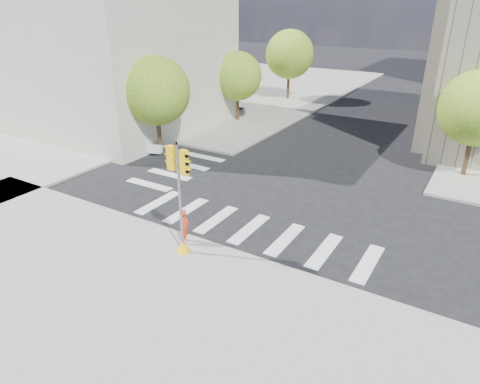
# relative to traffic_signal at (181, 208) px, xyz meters

# --- Properties ---
(ground) EXTENTS (160.00, 160.00, 0.00)m
(ground) POSITION_rel_traffic_signal_xyz_m (1.33, 5.25, -2.13)
(ground) COLOR black
(ground) RESTS_ON ground
(sidewalk_near) EXTENTS (30.00, 14.00, 0.15)m
(sidewalk_near) POSITION_rel_traffic_signal_xyz_m (1.33, -5.75, -2.06)
(sidewalk_near) COLOR gray
(sidewalk_near) RESTS_ON ground
(sidewalk_far_left) EXTENTS (28.00, 40.00, 0.15)m
(sidewalk_far_left) POSITION_rel_traffic_signal_xyz_m (-18.67, 31.25, -2.06)
(sidewalk_far_left) COLOR gray
(sidewalk_far_left) RESTS_ON ground
(classical_building) EXTENTS (19.00, 15.00, 12.70)m
(classical_building) POSITION_rel_traffic_signal_xyz_m (-18.67, 13.25, 4.31)
(classical_building) COLOR beige
(classical_building) RESTS_ON ground
(tree_lw_near) EXTENTS (4.40, 4.40, 6.41)m
(tree_lw_near) POSITION_rel_traffic_signal_xyz_m (-9.17, 9.25, 2.07)
(tree_lw_near) COLOR #382616
(tree_lw_near) RESTS_ON ground
(tree_lw_mid) EXTENTS (4.00, 4.00, 5.77)m
(tree_lw_mid) POSITION_rel_traffic_signal_xyz_m (-9.17, 19.25, 1.63)
(tree_lw_mid) COLOR #382616
(tree_lw_mid) RESTS_ON ground
(tree_lw_far) EXTENTS (4.80, 4.80, 6.95)m
(tree_lw_far) POSITION_rel_traffic_signal_xyz_m (-9.17, 29.25, 2.41)
(tree_lw_far) COLOR #382616
(tree_lw_far) RESTS_ON ground
(tree_re_near) EXTENTS (4.20, 4.20, 6.16)m
(tree_re_near) POSITION_rel_traffic_signal_xyz_m (8.83, 15.25, 1.92)
(tree_re_near) COLOR #382616
(tree_re_near) RESTS_ON ground
(traffic_signal) EXTENTS (1.08, 0.56, 4.66)m
(traffic_signal) POSITION_rel_traffic_signal_xyz_m (0.00, 0.00, 0.00)
(traffic_signal) COLOR yellow
(traffic_signal) RESTS_ON sidewalk_near
(photographer) EXTENTS (0.56, 0.66, 1.54)m
(photographer) POSITION_rel_traffic_signal_xyz_m (-0.37, 0.65, -1.21)
(photographer) COLOR #F13816
(photographer) RESTS_ON sidewalk_near
(planter_wall) EXTENTS (5.82, 2.29, 0.50)m
(planter_wall) POSITION_rel_traffic_signal_xyz_m (-11.67, 8.00, -1.73)
(planter_wall) COLOR white
(planter_wall) RESTS_ON sidewalk_left_near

